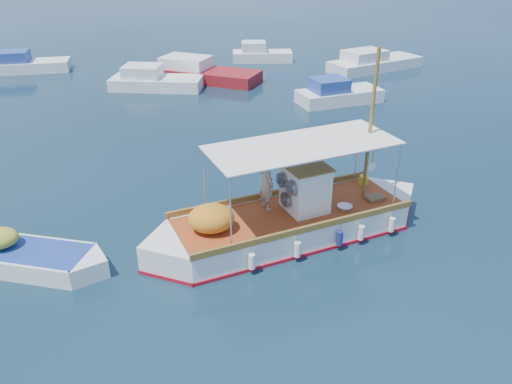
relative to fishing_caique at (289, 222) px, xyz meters
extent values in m
plane|color=black|center=(-0.44, -0.12, -0.58)|extent=(160.00, 160.00, 0.00)
cube|color=white|center=(0.06, 0.01, -0.20)|extent=(8.46, 4.98, 1.18)
cube|color=white|center=(-3.76, -1.20, -0.20)|extent=(2.55, 2.55, 1.18)
cube|color=white|center=(3.88, 1.23, -0.20)|extent=(2.55, 2.55, 1.18)
cube|color=maroon|center=(0.06, 0.01, -0.56)|extent=(8.59, 5.10, 0.19)
cube|color=#9A3C17|center=(0.06, 0.01, 0.36)|extent=(8.39, 4.78, 0.06)
cube|color=brown|center=(-0.35, 1.30, 0.49)|extent=(7.78, 2.57, 0.21)
cube|color=brown|center=(0.47, -1.27, 0.49)|extent=(7.78, 2.57, 0.21)
cube|color=white|center=(0.57, 0.18, 1.19)|extent=(1.65, 1.72, 1.61)
cube|color=brown|center=(0.57, 0.18, 2.02)|extent=(1.78, 1.85, 0.06)
cylinder|color=slate|center=(0.01, -0.36, 1.51)|extent=(0.39, 0.58, 0.54)
cylinder|color=slate|center=(-0.20, 0.29, 1.51)|extent=(0.39, 0.58, 0.54)
cylinder|color=slate|center=(-0.09, -0.04, 0.92)|extent=(0.39, 0.58, 0.54)
cylinder|color=brown|center=(2.91, 0.92, 3.06)|extent=(0.16, 0.16, 5.35)
cylinder|color=brown|center=(2.10, 0.66, 2.63)|extent=(1.86, 0.67, 0.09)
cylinder|color=silver|center=(-2.85, 0.32, 1.59)|extent=(0.06, 0.06, 2.41)
cylinder|color=silver|center=(-2.13, -1.92, 1.59)|extent=(0.06, 0.06, 2.41)
cylinder|color=silver|center=(2.96, 2.17, 1.59)|extent=(0.06, 0.06, 2.41)
cylinder|color=silver|center=(3.68, -0.07, 1.59)|extent=(0.06, 0.06, 2.41)
cube|color=silver|center=(0.42, 0.13, 2.82)|extent=(6.79, 4.36, 0.04)
ellipsoid|color=orange|center=(-2.69, -0.86, 0.84)|extent=(1.81, 1.67, 0.90)
cube|color=gold|center=(1.21, 1.00, 0.60)|extent=(0.31, 0.26, 0.43)
cylinder|color=gold|center=(3.20, 1.80, 0.57)|extent=(0.40, 0.40, 0.36)
cube|color=brown|center=(3.25, 0.58, 0.45)|extent=(0.81, 0.67, 0.13)
cylinder|color=#B2B2B2|center=(1.97, 0.00, 0.45)|extent=(0.67, 0.67, 0.13)
cylinder|color=white|center=(2.64, -0.34, 2.13)|extent=(0.32, 0.13, 0.32)
cylinder|color=white|center=(-1.53, -2.06, -0.10)|extent=(0.27, 0.27, 0.51)
cylinder|color=navy|center=(1.53, -1.09, -0.10)|extent=(0.27, 0.27, 0.51)
cylinder|color=white|center=(3.57, -0.44, -0.10)|extent=(0.27, 0.27, 0.51)
imported|color=#A19885|center=(-0.75, 0.38, 1.35)|extent=(0.71, 0.83, 1.91)
cube|color=white|center=(-8.71, -0.78, -0.34)|extent=(4.58, 2.96, 0.84)
cube|color=white|center=(-6.69, -1.47, -0.34)|extent=(1.58, 1.58, 0.84)
cube|color=navy|center=(-8.71, -0.78, 0.05)|extent=(4.52, 2.79, 0.05)
cube|color=silver|center=(-5.70, 19.78, -0.28)|extent=(6.53, 3.59, 1.00)
cube|color=silver|center=(-6.61, 19.97, 0.62)|extent=(2.83, 2.49, 0.80)
cube|color=maroon|center=(-2.54, 21.76, -0.28)|extent=(8.76, 6.52, 1.00)
cube|color=silver|center=(-3.65, 22.37, 0.62)|extent=(4.11, 3.71, 0.80)
cube|color=silver|center=(5.97, 15.27, -0.28)|extent=(5.67, 3.43, 1.00)
cube|color=#2A448D|center=(5.20, 15.08, 0.62)|extent=(2.51, 2.33, 0.80)
cube|color=silver|center=(11.09, 23.46, -0.28)|extent=(8.18, 5.49, 1.00)
cube|color=silver|center=(10.01, 22.99, 0.62)|extent=(3.74, 3.27, 0.80)
cube|color=silver|center=(-16.05, 25.97, -0.28)|extent=(6.58, 2.91, 1.00)
cube|color=#2A448D|center=(-17.00, 25.87, 0.62)|extent=(2.73, 2.19, 0.80)
cube|color=silver|center=(2.63, 27.37, -0.28)|extent=(5.06, 2.35, 1.00)
cube|color=silver|center=(1.89, 27.42, 0.62)|extent=(2.09, 1.84, 0.80)
camera|label=1|loc=(-2.89, -14.72, 8.91)|focal=35.00mm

